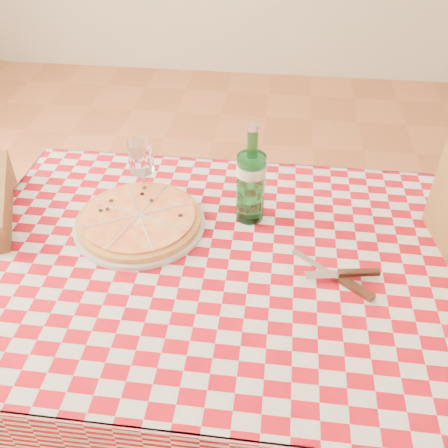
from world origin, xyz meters
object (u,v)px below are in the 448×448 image
object	(u,v)px
water_bottle	(251,174)
wine_glass	(142,170)
dining_table	(229,288)
pizza_plate	(139,219)

from	to	relation	value
water_bottle	wine_glass	size ratio (longest dim) A/B	1.62
dining_table	wine_glass	distance (m)	0.40
pizza_plate	wine_glass	xyz separation A→B (m)	(-0.02, 0.14, 0.06)
pizza_plate	wine_glass	bearing A→B (deg)	98.04
water_bottle	dining_table	bearing A→B (deg)	-101.43
dining_table	pizza_plate	size ratio (longest dim) A/B	3.50
dining_table	pizza_plate	xyz separation A→B (m)	(-0.25, 0.10, 0.12)
pizza_plate	wine_glass	size ratio (longest dim) A/B	2.02
pizza_plate	water_bottle	xyz separation A→B (m)	(0.28, 0.07, 0.12)
pizza_plate	wine_glass	distance (m)	0.15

